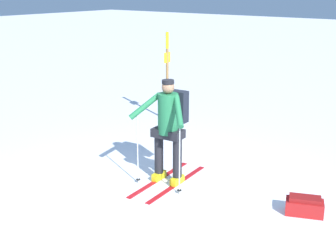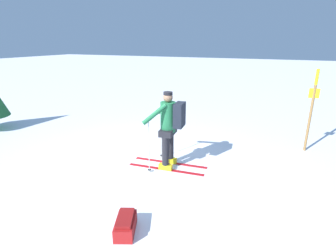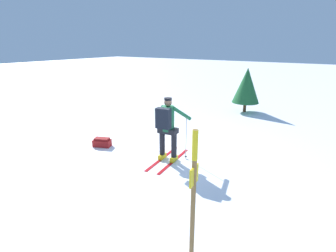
# 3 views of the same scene
# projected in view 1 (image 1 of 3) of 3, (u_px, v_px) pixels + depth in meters

# --- Properties ---
(ground_plane) EXTENTS (80.00, 80.00, 0.00)m
(ground_plane) POSITION_uv_depth(u_px,v_px,m) (158.00, 194.00, 7.41)
(ground_plane) COLOR white
(skier) EXTENTS (1.79, 1.04, 1.74)m
(skier) POSITION_uv_depth(u_px,v_px,m) (169.00, 123.00, 7.60)
(skier) COLOR red
(skier) RESTS_ON ground_plane
(dropped_backpack) EXTENTS (0.46, 0.60, 0.27)m
(dropped_backpack) POSITION_uv_depth(u_px,v_px,m) (304.00, 206.00, 6.72)
(dropped_backpack) COLOR maroon
(dropped_backpack) RESTS_ON ground_plane
(trail_marker) EXTENTS (0.24, 0.07, 2.13)m
(trail_marker) POSITION_uv_depth(u_px,v_px,m) (167.00, 69.00, 11.07)
(trail_marker) COLOR olive
(trail_marker) RESTS_ON ground_plane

